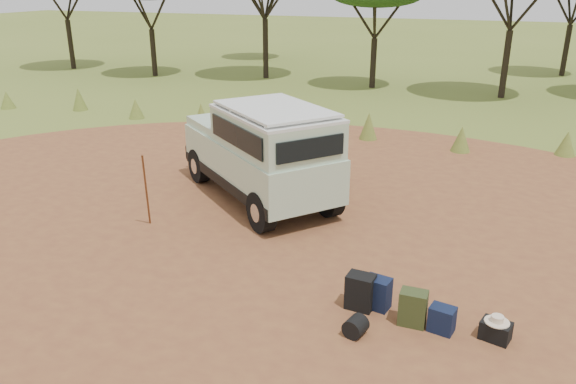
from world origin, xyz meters
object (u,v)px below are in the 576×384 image
(hard_case, at_px, (496,331))
(backpack_navy, at_px, (377,293))
(walking_staff, at_px, (146,191))
(safari_vehicle, at_px, (262,154))
(duffel_navy, at_px, (442,319))
(backpack_black, at_px, (360,292))
(backpack_olive, at_px, (413,308))

(hard_case, bearing_deg, backpack_navy, -171.56)
(hard_case, bearing_deg, walking_staff, -177.32)
(safari_vehicle, bearing_deg, hard_case, 3.57)
(hard_case, bearing_deg, duffel_navy, -159.27)
(walking_staff, height_order, backpack_navy, walking_staff)
(backpack_black, xyz_separation_m, backpack_olive, (0.87, -0.16, -0.01))
(backpack_navy, distance_m, hard_case, 1.85)
(safari_vehicle, xyz_separation_m, hard_case, (5.46, -3.99, -1.01))
(walking_staff, xyz_separation_m, backpack_navy, (5.27, -1.40, -0.57))
(walking_staff, xyz_separation_m, duffel_navy, (6.33, -1.70, -0.63))
(backpack_navy, bearing_deg, walking_staff, 176.06)
(walking_staff, bearing_deg, hard_case, -44.06)
(backpack_navy, xyz_separation_m, hard_case, (1.83, -0.23, -0.12))
(backpack_black, bearing_deg, backpack_olive, -5.37)
(duffel_navy, xyz_separation_m, hard_case, (0.77, 0.07, -0.06))
(walking_staff, bearing_deg, backpack_navy, -46.01)
(safari_vehicle, bearing_deg, backpack_navy, -6.27)
(backpack_black, xyz_separation_m, backpack_navy, (0.26, 0.10, -0.03))
(backpack_olive, bearing_deg, safari_vehicle, 136.92)
(safari_vehicle, height_order, duffel_navy, safari_vehicle)
(backpack_black, height_order, hard_case, backpack_black)
(walking_staff, height_order, backpack_olive, walking_staff)
(safari_vehicle, distance_m, hard_case, 6.83)
(hard_case, bearing_deg, backpack_olive, -162.77)
(backpack_black, bearing_deg, hard_case, 1.68)
(safari_vehicle, distance_m, duffel_navy, 6.27)
(safari_vehicle, bearing_deg, walking_staff, -85.12)
(walking_staff, relative_size, backpack_navy, 3.17)
(duffel_navy, distance_m, hard_case, 0.78)
(walking_staff, xyz_separation_m, hard_case, (7.10, -1.63, -0.69))
(walking_staff, height_order, hard_case, walking_staff)
(walking_staff, xyz_separation_m, backpack_olive, (5.88, -1.67, -0.55))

